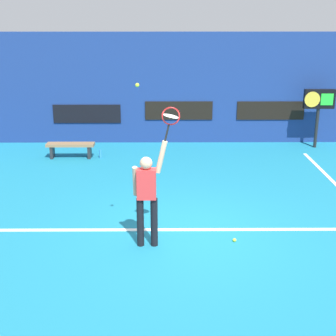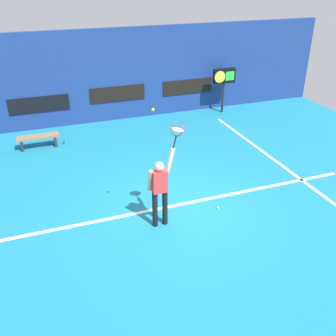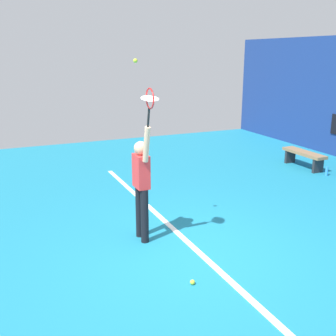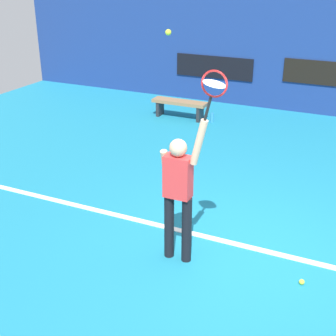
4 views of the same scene
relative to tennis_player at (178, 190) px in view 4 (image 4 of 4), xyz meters
name	(u,v)px [view 4 (image 4 of 4)]	position (x,y,z in m)	size (l,w,h in m)	color
ground_plane	(244,252)	(0.78, 0.51, -1.01)	(18.00, 18.00, 0.00)	teal
back_wall	(333,44)	(0.78, 7.52, 0.76)	(18.00, 0.20, 3.55)	navy
sponsor_banner_center	(328,74)	(0.78, 7.40, 0.06)	(2.20, 0.03, 0.60)	black
sponsor_banner_portside	(214,67)	(-2.22, 7.40, -0.04)	(2.20, 0.03, 0.60)	black
court_baseline	(247,247)	(0.78, 0.64, -1.00)	(10.00, 0.10, 0.01)	white
tennis_player	(178,190)	(0.00, 0.00, 0.00)	(0.62, 0.31, 1.99)	black
tennis_racket	(214,87)	(0.42, 0.00, 1.36)	(0.38, 0.27, 0.63)	black
tennis_ball	(168,32)	(-0.13, -0.02, 1.92)	(0.07, 0.07, 0.07)	#CCE033
court_bench	(180,105)	(-2.46, 5.63, -0.67)	(1.40, 0.36, 0.45)	olive
water_bottle	(212,118)	(-1.59, 5.63, -0.89)	(0.07, 0.07, 0.24)	#338CD8
spare_ball	(302,282)	(1.62, 0.12, -0.98)	(0.07, 0.07, 0.07)	#CCE033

